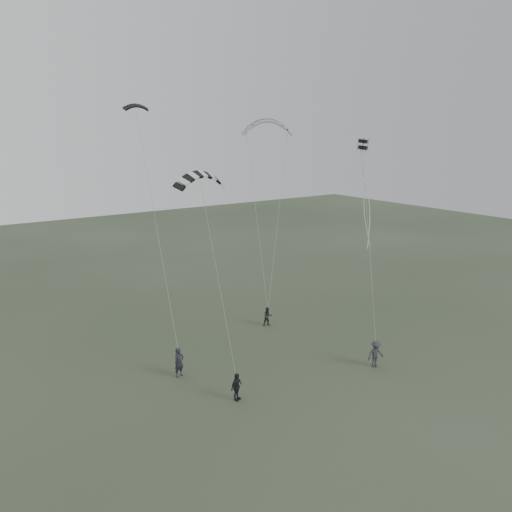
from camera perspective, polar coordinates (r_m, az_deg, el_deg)
ground at (r=32.05m, az=4.71°, el=-14.13°), size 140.00×140.00×0.00m
flyer_left at (r=32.53m, az=-8.79°, el=-11.92°), size 0.77×0.59×1.91m
flyer_right at (r=40.12m, az=1.35°, el=-6.93°), size 0.87×0.75×1.53m
flyer_center at (r=29.67m, az=-2.24°, el=-14.71°), size 1.05×0.75×1.66m
flyer_far at (r=34.29m, az=13.52°, el=-10.83°), size 1.29×0.89×1.82m
kite_dark_small at (r=36.18m, az=-13.56°, el=16.38°), size 1.73×0.83×0.69m
kite_pale_large at (r=44.81m, az=1.30°, el=15.18°), size 4.54×3.42×1.96m
kite_striped at (r=29.93m, az=-6.39°, el=9.27°), size 3.20×1.28×1.43m
kite_box at (r=37.08m, az=12.13°, el=12.36°), size 0.86×0.88×0.76m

